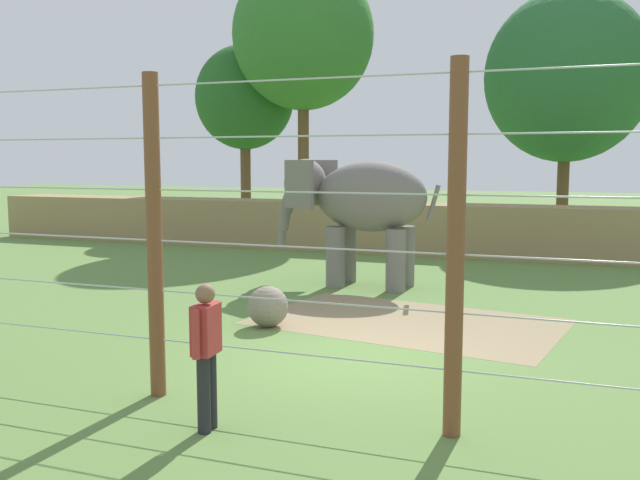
{
  "coord_description": "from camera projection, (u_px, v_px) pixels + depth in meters",
  "views": [
    {
      "loc": [
        3.18,
        -9.9,
        3.03
      ],
      "look_at": [
        -1.75,
        3.32,
        1.4
      ],
      "focal_mm": 39.09,
      "sensor_mm": 36.0,
      "label": 1
    }
  ],
  "objects": [
    {
      "name": "embankment_wall",
      "position": [
        471.0,
        230.0,
        22.13
      ],
      "size": [
        36.0,
        1.8,
        1.61
      ],
      "primitive_type": "cube",
      "color": "#997F56",
      "rests_on": "ground"
    },
    {
      "name": "cable_fence",
      "position": [
        290.0,
        243.0,
        8.13
      ],
      "size": [
        11.5,
        0.2,
        4.1
      ],
      "color": "brown",
      "rests_on": "ground"
    },
    {
      "name": "tree_behind_wall",
      "position": [
        567.0,
        77.0,
        25.94
      ],
      "size": [
        6.06,
        6.06,
        9.31
      ],
      "color": "brown",
      "rests_on": "ground"
    },
    {
      "name": "tree_far_left",
      "position": [
        303.0,
        36.0,
        27.33
      ],
      "size": [
        5.56,
        5.56,
        10.83
      ],
      "color": "brown",
      "rests_on": "ground"
    },
    {
      "name": "dirt_patch",
      "position": [
        408.0,
        322.0,
        13.08
      ],
      "size": [
        6.0,
        4.34,
        0.01
      ],
      "primitive_type": "cube",
      "rotation": [
        0.0,
        0.0,
        -0.16
      ],
      "color": "#937F5B",
      "rests_on": "ground"
    },
    {
      "name": "enrichment_ball",
      "position": [
        268.0,
        307.0,
        12.65
      ],
      "size": [
        0.75,
        0.75,
        0.75
      ],
      "primitive_type": "sphere",
      "color": "gray",
      "rests_on": "ground"
    },
    {
      "name": "ground_plane",
      "position": [
        351.0,
        358.0,
        10.66
      ],
      "size": [
        120.0,
        120.0,
        0.0
      ],
      "primitive_type": "plane",
      "color": "#5B7F3D"
    },
    {
      "name": "elephant",
      "position": [
        358.0,
        202.0,
        16.6
      ],
      "size": [
        4.12,
        1.74,
        3.05
      ],
      "color": "slate",
      "rests_on": "ground"
    },
    {
      "name": "zookeeper",
      "position": [
        206.0,
        350.0,
        7.73
      ],
      "size": [
        0.24,
        0.58,
        1.67
      ],
      "color": "#232328",
      "rests_on": "ground"
    },
    {
      "name": "tree_right_of_centre",
      "position": [
        245.0,
        98.0,
        29.59
      ],
      "size": [
        4.19,
        4.19,
        7.87
      ],
      "color": "brown",
      "rests_on": "ground"
    }
  ]
}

